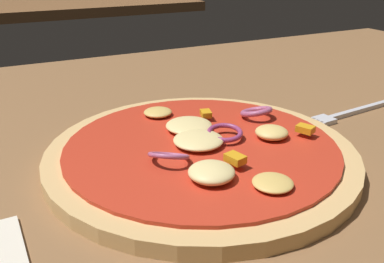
% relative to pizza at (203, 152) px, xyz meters
% --- Properties ---
extents(dining_table, '(1.34, 0.83, 0.03)m').
position_rel_pizza_xyz_m(dining_table, '(-0.01, 0.00, -0.02)').
color(dining_table, brown).
rests_on(dining_table, ground).
extents(pizza, '(0.26, 0.26, 0.03)m').
position_rel_pizza_xyz_m(pizza, '(0.00, 0.00, 0.00)').
color(pizza, tan).
rests_on(pizza, dining_table).
extents(fork, '(0.19, 0.03, 0.01)m').
position_rel_pizza_xyz_m(fork, '(0.20, 0.02, -0.01)').
color(fork, silver).
rests_on(fork, dining_table).
extents(background_table, '(0.78, 0.51, 0.03)m').
position_rel_pizza_xyz_m(background_table, '(0.18, 1.32, -0.02)').
color(background_table, brown).
rests_on(background_table, ground).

